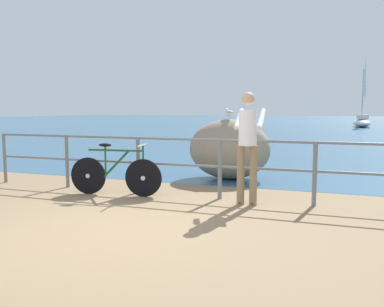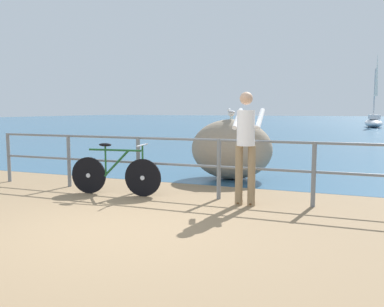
{
  "view_description": "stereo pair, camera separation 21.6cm",
  "coord_description": "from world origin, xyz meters",
  "px_view_note": "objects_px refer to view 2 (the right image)",
  "views": [
    {
      "loc": [
        2.57,
        -4.33,
        1.51
      ],
      "look_at": [
        0.13,
        2.57,
        0.71
      ],
      "focal_mm": 37.66,
      "sensor_mm": 36.0,
      "label": 1
    },
    {
      "loc": [
        2.77,
        -4.25,
        1.51
      ],
      "look_at": [
        0.13,
        2.57,
        0.71
      ],
      "focal_mm": 37.66,
      "sensor_mm": 36.0,
      "label": 2
    }
  ],
  "objects_px": {
    "breakwater_boulder_main": "(231,149)",
    "sailboat": "(374,119)",
    "bicycle": "(116,173)",
    "seagull": "(231,113)",
    "person_at_railing": "(246,143)"
  },
  "relations": [
    {
      "from": "person_at_railing",
      "to": "seagull",
      "type": "xyz_separation_m",
      "value": [
        -0.87,
        2.26,
        0.45
      ]
    },
    {
      "from": "bicycle",
      "to": "seagull",
      "type": "height_order",
      "value": "seagull"
    },
    {
      "from": "breakwater_boulder_main",
      "to": "seagull",
      "type": "xyz_separation_m",
      "value": [
        -0.01,
        -0.01,
        0.79
      ]
    },
    {
      "from": "bicycle",
      "to": "sailboat",
      "type": "relative_size",
      "value": 0.27
    },
    {
      "from": "breakwater_boulder_main",
      "to": "sailboat",
      "type": "bearing_deg",
      "value": 81.4
    },
    {
      "from": "sailboat",
      "to": "person_at_railing",
      "type": "bearing_deg",
      "value": 169.09
    },
    {
      "from": "person_at_railing",
      "to": "seagull",
      "type": "bearing_deg",
      "value": 18.49
    },
    {
      "from": "bicycle",
      "to": "person_at_railing",
      "type": "xyz_separation_m",
      "value": [
        2.33,
        0.07,
        0.6
      ]
    },
    {
      "from": "seagull",
      "to": "bicycle",
      "type": "bearing_deg",
      "value": 109.35
    },
    {
      "from": "breakwater_boulder_main",
      "to": "sailboat",
      "type": "relative_size",
      "value": 0.29
    },
    {
      "from": "seagull",
      "to": "sailboat",
      "type": "bearing_deg",
      "value": -47.31
    },
    {
      "from": "seagull",
      "to": "sailboat",
      "type": "height_order",
      "value": "sailboat"
    },
    {
      "from": "seagull",
      "to": "sailboat",
      "type": "distance_m",
      "value": 29.16
    },
    {
      "from": "person_at_railing",
      "to": "seagull",
      "type": "height_order",
      "value": "person_at_railing"
    },
    {
      "from": "bicycle",
      "to": "breakwater_boulder_main",
      "type": "relative_size",
      "value": 0.95
    }
  ]
}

